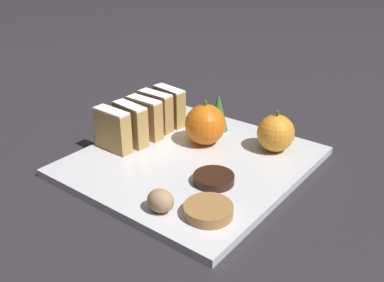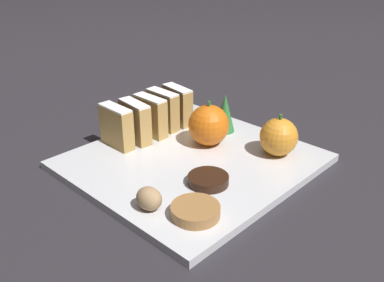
{
  "view_description": "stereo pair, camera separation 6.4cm",
  "coord_description": "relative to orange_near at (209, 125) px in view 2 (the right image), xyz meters",
  "views": [
    {
      "loc": [
        0.37,
        -0.47,
        0.33
      ],
      "look_at": [
        0.0,
        0.0,
        0.04
      ],
      "focal_mm": 40.0,
      "sensor_mm": 36.0,
      "label": 1
    },
    {
      "loc": [
        0.41,
        -0.43,
        0.33
      ],
      "look_at": [
        0.0,
        0.0,
        0.04
      ],
      "focal_mm": 40.0,
      "sensor_mm": 36.0,
      "label": 2
    }
  ],
  "objects": [
    {
      "name": "chocolate_cookie",
      "position": [
        0.09,
        -0.1,
        -0.03
      ],
      "size": [
        0.06,
        0.06,
        0.01
      ],
      "color": "black",
      "rests_on": "serving_platter"
    },
    {
      "name": "gingerbread_cookie",
      "position": [
        0.13,
        -0.16,
        -0.03
      ],
      "size": [
        0.06,
        0.06,
        0.01
      ],
      "color": "#A3703D",
      "rests_on": "serving_platter"
    },
    {
      "name": "walnut",
      "position": [
        0.07,
        -0.19,
        -0.02
      ],
      "size": [
        0.04,
        0.03,
        0.03
      ],
      "color": "tan",
      "rests_on": "serving_platter"
    },
    {
      "name": "serving_platter",
      "position": [
        0.02,
        -0.06,
        -0.04
      ],
      "size": [
        0.32,
        0.35,
        0.01
      ],
      "color": "silver",
      "rests_on": "ground_plane"
    },
    {
      "name": "ground_plane",
      "position": [
        0.02,
        -0.06,
        -0.05
      ],
      "size": [
        6.0,
        6.0,
        0.0
      ],
      "primitive_type": "plane",
      "color": "#28262B"
    },
    {
      "name": "stollen_slice_fourth",
      "position": [
        -0.1,
        -0.01,
        0.0
      ],
      "size": [
        0.07,
        0.02,
        0.07
      ],
      "color": "tan",
      "rests_on": "serving_platter"
    },
    {
      "name": "stollen_slice_fifth",
      "position": [
        -0.1,
        0.03,
        0.0
      ],
      "size": [
        0.07,
        0.03,
        0.07
      ],
      "color": "tan",
      "rests_on": "serving_platter"
    },
    {
      "name": "orange_near",
      "position": [
        0.0,
        0.0,
        0.0
      ],
      "size": [
        0.07,
        0.07,
        0.08
      ],
      "color": "orange",
      "rests_on": "serving_platter"
    },
    {
      "name": "stollen_slice_front",
      "position": [
        -0.1,
        -0.11,
        0.0
      ],
      "size": [
        0.07,
        0.02,
        0.07
      ],
      "color": "tan",
      "rests_on": "serving_platter"
    },
    {
      "name": "stollen_slice_second",
      "position": [
        -0.1,
        -0.08,
        0.0
      ],
      "size": [
        0.07,
        0.03,
        0.07
      ],
      "color": "tan",
      "rests_on": "serving_platter"
    },
    {
      "name": "evergreen_sprig",
      "position": [
        -0.01,
        0.06,
        0.0
      ],
      "size": [
        0.04,
        0.04,
        0.07
      ],
      "color": "#2D7538",
      "rests_on": "serving_platter"
    },
    {
      "name": "stollen_slice_third",
      "position": [
        -0.1,
        -0.04,
        0.0
      ],
      "size": [
        0.07,
        0.02,
        0.07
      ],
      "color": "tan",
      "rests_on": "serving_platter"
    },
    {
      "name": "orange_far",
      "position": [
        0.11,
        0.05,
        -0.0
      ],
      "size": [
        0.06,
        0.06,
        0.07
      ],
      "color": "orange",
      "rests_on": "serving_platter"
    }
  ]
}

